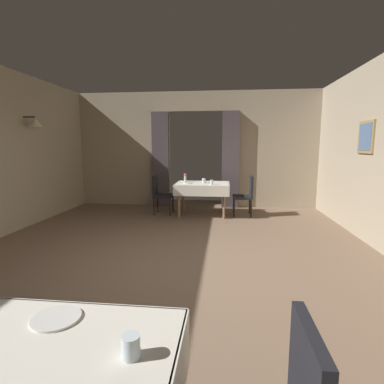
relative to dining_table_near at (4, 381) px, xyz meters
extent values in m
plane|color=#7A604C|center=(0.11, 2.78, -0.65)|extent=(10.08, 10.08, 0.00)
cylinder|color=black|center=(-2.91, 4.58, 1.51)|extent=(0.24, 0.02, 0.02)
cone|color=beige|center=(-2.79, 4.58, 1.41)|extent=(0.26, 0.26, 0.18)
cube|color=#997F4C|center=(3.23, 4.38, 1.10)|extent=(0.03, 0.54, 0.55)
cube|color=slate|center=(3.22, 4.38, 1.10)|extent=(0.01, 0.44, 0.45)
cube|color=tan|center=(-1.84, 6.98, 0.85)|extent=(2.50, 0.12, 3.00)
cube|color=tan|center=(2.06, 6.98, 0.85)|extent=(2.50, 0.12, 3.00)
cube|color=tan|center=(0.11, 6.98, 2.10)|extent=(1.40, 0.12, 0.50)
cube|color=#4C4247|center=(-0.81, 6.84, 0.59)|extent=(0.44, 0.14, 2.48)
cube|color=#4C4247|center=(1.03, 6.84, 0.59)|extent=(0.44, 0.14, 2.48)
cube|color=olive|center=(0.00, 0.00, 0.08)|extent=(1.35, 0.84, 0.03)
cube|color=silver|center=(0.00, 0.00, 0.10)|extent=(1.41, 0.90, 0.01)
cube|color=silver|center=(0.00, 0.45, -0.05)|extent=(1.41, 0.02, 0.31)
cylinder|color=olive|center=(-0.13, 5.53, -0.29)|extent=(0.06, 0.06, 0.71)
cylinder|color=olive|center=(0.88, 5.53, -0.29)|extent=(0.06, 0.06, 0.71)
cylinder|color=olive|center=(-0.13, 6.26, -0.29)|extent=(0.06, 0.06, 0.71)
cylinder|color=olive|center=(0.88, 6.26, -0.29)|extent=(0.06, 0.06, 0.71)
cube|color=olive|center=(0.38, 5.90, 0.08)|extent=(1.17, 0.89, 0.03)
cube|color=silver|center=(0.38, 5.90, 0.10)|extent=(1.23, 0.95, 0.01)
cube|color=silver|center=(0.38, 5.42, -0.02)|extent=(1.23, 0.02, 0.24)
cube|color=silver|center=(0.38, 6.37, -0.02)|extent=(1.23, 0.02, 0.24)
cube|color=silver|center=(-0.24, 5.90, -0.02)|extent=(0.02, 0.95, 0.24)
cube|color=silver|center=(0.99, 5.90, -0.02)|extent=(0.02, 0.95, 0.24)
cylinder|color=black|center=(-0.36, 6.07, -0.44)|extent=(0.04, 0.04, 0.42)
cylinder|color=black|center=(-0.36, 5.69, -0.44)|extent=(0.04, 0.04, 0.42)
cylinder|color=black|center=(-0.74, 6.07, -0.44)|extent=(0.04, 0.04, 0.42)
cylinder|color=black|center=(-0.74, 5.69, -0.44)|extent=(0.04, 0.04, 0.42)
cube|color=black|center=(-0.55, 5.88, -0.21)|extent=(0.44, 0.44, 0.06)
cube|color=black|center=(-0.75, 5.88, 0.04)|extent=(0.05, 0.42, 0.48)
cylinder|color=black|center=(1.11, 5.72, -0.44)|extent=(0.04, 0.04, 0.42)
cylinder|color=black|center=(1.11, 6.10, -0.44)|extent=(0.04, 0.04, 0.42)
cylinder|color=black|center=(1.49, 5.72, -0.44)|extent=(0.04, 0.04, 0.42)
cylinder|color=black|center=(1.49, 6.10, -0.44)|extent=(0.04, 0.04, 0.42)
cube|color=black|center=(1.30, 5.91, -0.21)|extent=(0.44, 0.44, 0.06)
cube|color=black|center=(1.50, 5.91, 0.04)|extent=(0.05, 0.42, 0.48)
cylinder|color=white|center=(0.07, 0.29, 0.11)|extent=(0.24, 0.24, 0.01)
cylinder|color=silver|center=(0.52, 0.06, 0.15)|extent=(0.08, 0.08, 0.10)
cylinder|color=silver|center=(-0.06, 6.14, 0.17)|extent=(0.06, 0.06, 0.13)
sphere|color=#D84C8C|center=(-0.06, 6.14, 0.27)|extent=(0.07, 0.07, 0.07)
cylinder|color=silver|center=(0.40, 5.92, 0.16)|extent=(0.08, 0.08, 0.11)
cylinder|color=white|center=(0.04, 5.82, 0.11)|extent=(0.22, 0.22, 0.01)
cylinder|color=silver|center=(0.60, 5.58, 0.16)|extent=(0.07, 0.07, 0.11)
camera|label=1|loc=(0.89, -1.01, 0.95)|focal=28.02mm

